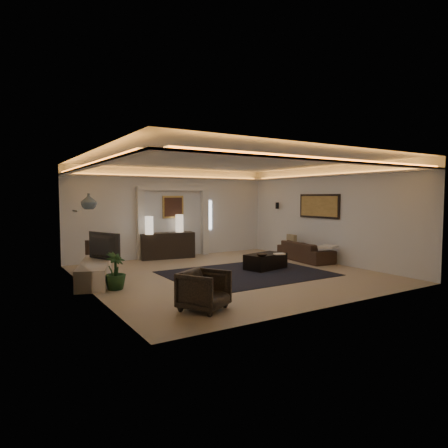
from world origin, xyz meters
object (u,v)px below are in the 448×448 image
console (167,246)px  armchair (204,290)px  sofa (305,251)px  coffee_table (266,262)px

console → armchair: (-1.78, -5.70, -0.05)m
sofa → coffee_table: (-1.93, -0.47, -0.09)m
console → coffee_table: size_ratio=1.50×
coffee_table → armchair: (-3.33, -2.53, 0.14)m
console → sofa: bearing=-28.7°
console → coffee_table: bearing=-54.7°
console → coffee_table: console is taller
sofa → coffee_table: bearing=109.9°
console → armchair: size_ratio=2.27×
console → coffee_table: 3.54m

